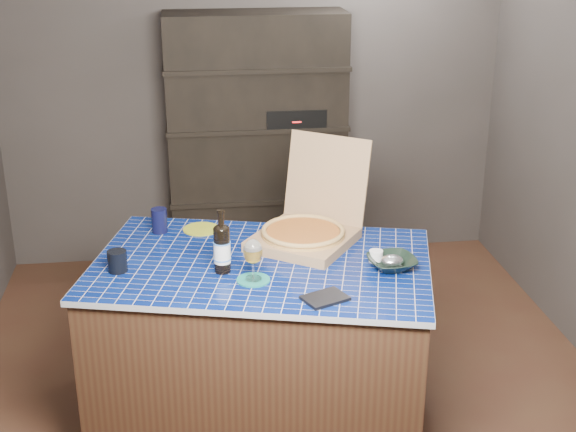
{
  "coord_description": "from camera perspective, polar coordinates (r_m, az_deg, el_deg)",
  "views": [
    {
      "loc": [
        -0.48,
        -3.77,
        2.45
      ],
      "look_at": [
        0.02,
        0.0,
        0.97
      ],
      "focal_mm": 50.0,
      "sensor_mm": 36.0,
      "label": 1
    }
  ],
  "objects": [
    {
      "name": "navy_cup",
      "position": [
        4.17,
        -9.13,
        -0.31
      ],
      "size": [
        0.08,
        0.08,
        0.13
      ],
      "primitive_type": "cylinder",
      "color": "black",
      "rests_on": "kitchen_island"
    },
    {
      "name": "kitchen_island",
      "position": [
        4.0,
        -1.83,
        -8.94
      ],
      "size": [
        1.79,
        1.37,
        0.87
      ],
      "rotation": [
        0.0,
        0.0,
        -0.25
      ],
      "color": "#412A19",
      "rests_on": "floor"
    },
    {
      "name": "room",
      "position": [
        3.99,
        -0.25,
        3.77
      ],
      "size": [
        3.5,
        3.5,
        3.5
      ],
      "color": "#533723",
      "rests_on": "ground"
    },
    {
      "name": "green_trivet",
      "position": [
        4.2,
        -6.19,
        -0.92
      ],
      "size": [
        0.19,
        0.19,
        0.01
      ],
      "primitive_type": "cylinder",
      "color": "#9BA322",
      "rests_on": "kitchen_island"
    },
    {
      "name": "white_jar",
      "position": [
        3.81,
        6.27,
        -2.86
      ],
      "size": [
        0.07,
        0.07,
        0.06
      ],
      "primitive_type": "cylinder",
      "color": "white",
      "rests_on": "kitchen_island"
    },
    {
      "name": "pizza_box",
      "position": [
        3.99,
        1.27,
        -0.98
      ],
      "size": [
        0.68,
        0.7,
        0.49
      ],
      "rotation": [
        0.0,
        0.0,
        -0.61
      ],
      "color": "#9B6D4F",
      "rests_on": "kitchen_island"
    },
    {
      "name": "teal_trivet",
      "position": [
        3.62,
        -2.48,
        -4.56
      ],
      "size": [
        0.15,
        0.15,
        0.01
      ],
      "primitive_type": "cylinder",
      "color": "#16766A",
      "rests_on": "kitchen_island"
    },
    {
      "name": "bowl",
      "position": [
        3.76,
        7.4,
        -3.33
      ],
      "size": [
        0.25,
        0.25,
        0.05
      ],
      "primitive_type": "imported",
      "rotation": [
        0.0,
        0.0,
        0.14
      ],
      "color": "black",
      "rests_on": "kitchen_island"
    },
    {
      "name": "mead_bottle",
      "position": [
        3.67,
        -4.72,
        -2.27
      ],
      "size": [
        0.08,
        0.08,
        0.3
      ],
      "color": "black",
      "rests_on": "kitchen_island"
    },
    {
      "name": "dvd_case",
      "position": [
        3.45,
        2.65,
        -5.86
      ],
      "size": [
        0.22,
        0.19,
        0.01
      ],
      "primitive_type": "cube",
      "rotation": [
        0.0,
        0.0,
        -1.16
      ],
      "color": "black",
      "rests_on": "kitchen_island"
    },
    {
      "name": "wine_glass",
      "position": [
        3.56,
        -2.51,
        -2.6
      ],
      "size": [
        0.09,
        0.09,
        0.2
      ],
      "color": "white",
      "rests_on": "teal_trivet"
    },
    {
      "name": "foil_contents",
      "position": [
        3.75,
        7.41,
        -3.15
      ],
      "size": [
        0.11,
        0.09,
        0.05
      ],
      "primitive_type": "ellipsoid",
      "color": "silver",
      "rests_on": "bowl"
    },
    {
      "name": "shelving_unit",
      "position": [
        5.54,
        -2.2,
        5.08
      ],
      "size": [
        1.2,
        0.41,
        1.8
      ],
      "color": "black",
      "rests_on": "floor"
    },
    {
      "name": "tumbler",
      "position": [
        3.77,
        -12.04,
        -3.16
      ],
      "size": [
        0.09,
        0.09,
        0.1
      ],
      "primitive_type": "cylinder",
      "color": "black",
      "rests_on": "kitchen_island"
    }
  ]
}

